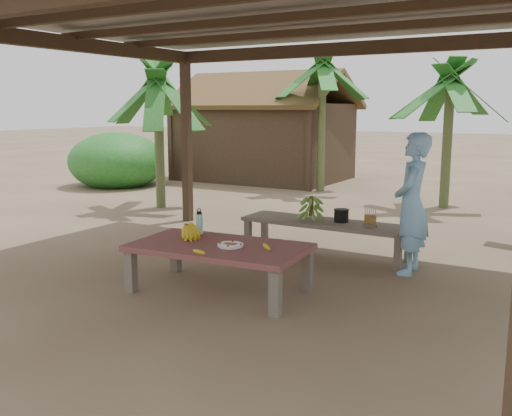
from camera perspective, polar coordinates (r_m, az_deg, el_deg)
The scene contains 17 objects.
ground at distance 6.43m, azimuth 0.91°, elevation -7.18°, with size 80.00×80.00×0.00m, color brown.
pavilion at distance 6.20m, azimuth 0.80°, elevation 18.16°, with size 6.60×5.60×2.95m.
work_table at distance 5.94m, azimuth -3.70°, elevation -4.27°, with size 1.88×1.15×0.50m.
bench at distance 7.43m, azimuth 6.93°, elevation -1.74°, with size 2.20×0.60×0.45m.
ripe_banana_bunch at distance 6.21m, azimuth -7.00°, elevation -2.23°, with size 0.30×0.26×0.18m, color yellow, non-canonical shape.
plate at distance 5.81m, azimuth -2.58°, elevation -3.74°, with size 0.26×0.26×0.04m.
loose_banana_front at distance 5.56m, azimuth -5.71°, elevation -4.39°, with size 0.04×0.14×0.04m, color yellow.
loose_banana_side at distance 5.73m, azimuth 1.06°, elevation -3.91°, with size 0.04×0.17×0.04m, color yellow.
water_flask at distance 6.42m, azimuth -5.69°, elevation -1.50°, with size 0.08×0.08×0.29m.
green_banana_stalk at distance 7.47m, azimuth 5.54°, elevation 0.06°, with size 0.29×0.29×0.33m, color #598C2D, non-canonical shape.
cooking_pot at distance 7.40m, azimuth 8.54°, elevation -0.77°, with size 0.19×0.19×0.16m, color black.
skewer_rack at distance 7.14m, azimuth 11.36°, elevation -0.92°, with size 0.18×0.08×0.24m, color #A57F47, non-canonical shape.
woman at distance 6.74m, azimuth 15.30°, elevation 0.40°, with size 0.59×0.39×1.63m, color #75ABDD.
hut at distance 15.34m, azimuth 0.92°, elevation 7.02°, with size 4.40×3.43×2.85m.
banana_plant_n at distance 11.40m, azimuth 18.84°, elevation 10.98°, with size 1.80×1.80×2.68m.
banana_plant_nw at distance 13.16m, azimuth 6.67°, elevation 13.14°, with size 1.80×1.80×3.12m.
banana_plant_w at distance 11.00m, azimuth -9.79°, elevation 11.11°, with size 1.80×1.80×2.62m.
Camera 1 is at (3.01, -5.36, 1.90)m, focal length 40.00 mm.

